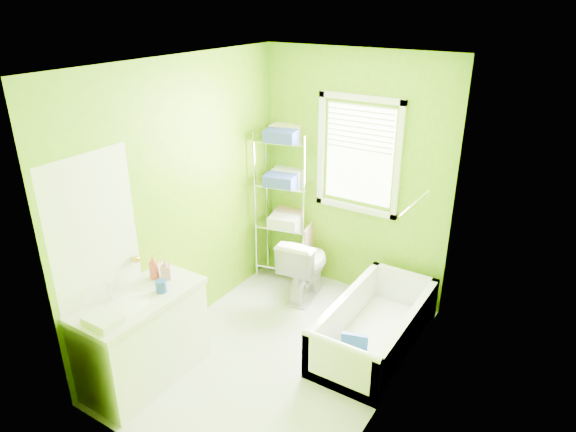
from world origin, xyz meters
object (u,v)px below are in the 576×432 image
Objects in this scene: vanity at (142,336)px; wire_shelf_unit at (286,189)px; bathtub at (373,333)px; toilet at (305,265)px.

wire_shelf_unit is at bearing 88.35° from vanity.
wire_shelf_unit reaches higher than bathtub.
toilet reaches higher than bathtub.
toilet is at bearing 156.02° from bathtub.
bathtub is at bearing 148.33° from toilet.
bathtub is 1.85m from wire_shelf_unit.
bathtub is at bearing 43.86° from vanity.
vanity is 0.61× the size of wire_shelf_unit.
vanity is at bearing -136.14° from bathtub.
toilet is 1.94m from vanity.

